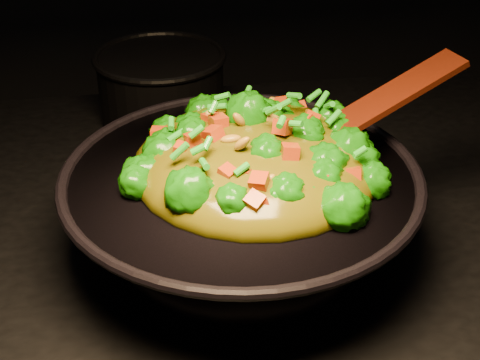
{
  "coord_description": "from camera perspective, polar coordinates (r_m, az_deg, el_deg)",
  "views": [
    {
      "loc": [
        -0.11,
        -0.84,
        1.49
      ],
      "look_at": [
        0.0,
        -0.1,
        1.01
      ],
      "focal_mm": 50.0,
      "sensor_mm": 36.0,
      "label": 1
    }
  ],
  "objects": [
    {
      "name": "spatula",
      "position": [
        0.91,
        9.83,
        5.28
      ],
      "size": [
        0.31,
        0.12,
        0.13
      ],
      "primitive_type": "cube",
      "rotation": [
        0.0,
        -0.38,
        0.24
      ],
      "color": "#3E1408",
      "rests_on": "wok"
    },
    {
      "name": "stir_fry",
      "position": [
        0.86,
        1.39,
        4.17
      ],
      "size": [
        0.38,
        0.38,
        0.11
      ],
      "primitive_type": null,
      "rotation": [
        0.0,
        0.0,
        0.18
      ],
      "color": "#166B07",
      "rests_on": "wok"
    },
    {
      "name": "back_pot",
      "position": [
        1.28,
        -6.72,
        7.92
      ],
      "size": [
        0.25,
        0.25,
        0.13
      ],
      "primitive_type": "cylinder",
      "rotation": [
        0.0,
        0.0,
        0.1
      ],
      "color": "black",
      "rests_on": "stovetop"
    },
    {
      "name": "wok",
      "position": [
        0.91,
        0.1,
        -2.98
      ],
      "size": [
        0.53,
        0.53,
        0.13
      ],
      "primitive_type": null,
      "rotation": [
        0.0,
        0.0,
        -0.17
      ],
      "color": "black",
      "rests_on": "stovetop"
    }
  ]
}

